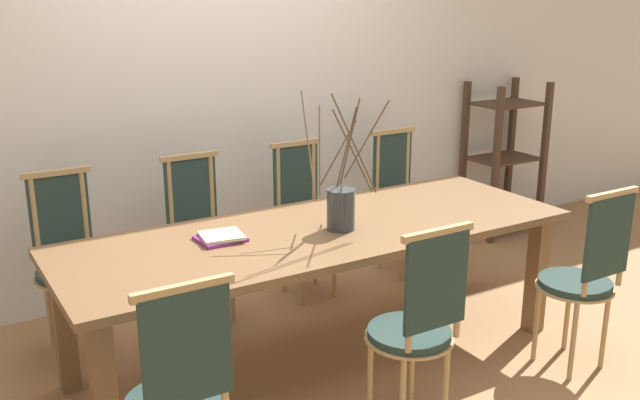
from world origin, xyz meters
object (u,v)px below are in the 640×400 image
object	(u,v)px
chair_far_center	(304,214)
shelving_rack	(503,159)
vase_centerpiece	(341,206)
dining_table	(320,244)
chair_near_center	(585,274)
book_stack	(221,237)

from	to	relation	value
chair_far_center	shelving_rack	size ratio (longest dim) A/B	0.81
vase_centerpiece	dining_table	bearing A→B (deg)	143.18
chair_near_center	chair_far_center	world-z (taller)	same
book_stack	shelving_rack	size ratio (longest dim) A/B	0.19
dining_table	chair_near_center	distance (m)	1.33
dining_table	book_stack	xyz separation A→B (m)	(-0.50, 0.10, 0.10)
book_stack	chair_near_center	bearing A→B (deg)	-29.29
chair_near_center	book_stack	size ratio (longest dim) A/B	4.32
dining_table	chair_far_center	distance (m)	0.87
chair_far_center	shelving_rack	distance (m)	1.97
dining_table	chair_near_center	xyz separation A→B (m)	(1.07, -0.78, -0.11)
chair_near_center	book_stack	distance (m)	1.81
dining_table	shelving_rack	xyz separation A→B (m)	(2.31, 1.02, -0.04)
chair_near_center	chair_far_center	size ratio (longest dim) A/B	1.00
vase_centerpiece	book_stack	world-z (taller)	vase_centerpiece
chair_far_center	book_stack	xyz separation A→B (m)	(-0.86, -0.69, 0.21)
dining_table	book_stack	bearing A→B (deg)	169.18
chair_far_center	chair_near_center	bearing A→B (deg)	114.35
chair_near_center	chair_far_center	xyz separation A→B (m)	(-0.71, 1.57, 0.00)
chair_near_center	chair_far_center	distance (m)	1.72
chair_far_center	book_stack	distance (m)	1.12
chair_far_center	dining_table	bearing A→B (deg)	65.46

